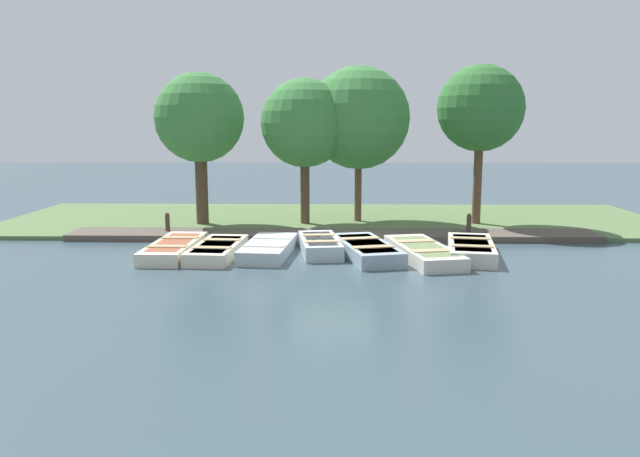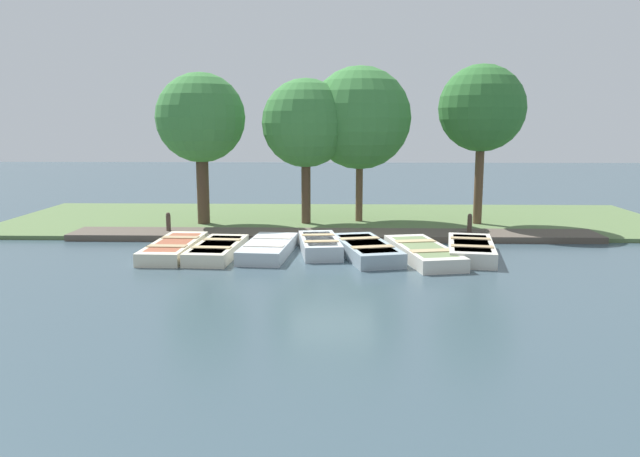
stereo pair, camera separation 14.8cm
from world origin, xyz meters
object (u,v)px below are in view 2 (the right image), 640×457
at_px(rowboat_3, 320,245).
at_px(park_tree_right, 482,109).
at_px(mooring_post_far, 470,226).
at_px(park_tree_far_left, 201,119).
at_px(rowboat_2, 268,248).
at_px(park_tree_center, 360,118).
at_px(rowboat_6, 471,250).
at_px(rowboat_0, 174,248).
at_px(rowboat_1, 217,250).
at_px(rowboat_4, 366,249).
at_px(mooring_post_near, 168,224).
at_px(park_tree_left, 306,124).
at_px(rowboat_5, 423,252).

distance_m(rowboat_3, park_tree_right, 8.13).
distance_m(mooring_post_far, park_tree_far_left, 9.79).
relative_size(rowboat_2, park_tree_center, 0.57).
distance_m(rowboat_6, park_tree_far_left, 10.34).
height_order(rowboat_0, rowboat_6, rowboat_6).
bearing_deg(rowboat_1, rowboat_2, 102.72).
bearing_deg(park_tree_right, rowboat_1, -58.30).
bearing_deg(rowboat_4, rowboat_0, -105.44).
xyz_separation_m(rowboat_6, mooring_post_near, (-2.88, -9.16, 0.19)).
relative_size(rowboat_2, park_tree_left, 0.62).
bearing_deg(rowboat_5, rowboat_2, -106.41).
distance_m(rowboat_0, park_tree_left, 6.86).
bearing_deg(park_tree_left, rowboat_0, -35.93).
distance_m(rowboat_3, rowboat_5, 2.93).
bearing_deg(rowboat_3, rowboat_4, 62.01).
bearing_deg(park_tree_center, rowboat_4, 0.03).
xyz_separation_m(rowboat_5, park_tree_far_left, (-5.06, -7.08, 3.60)).
xyz_separation_m(rowboat_4, park_tree_far_left, (-4.82, -5.53, 3.59)).
distance_m(rowboat_1, rowboat_4, 4.12).
xyz_separation_m(park_tree_center, park_tree_right, (0.46, 4.18, 0.31)).
xyz_separation_m(rowboat_4, park_tree_center, (-5.53, -0.00, 3.61)).
bearing_deg(rowboat_1, mooring_post_near, -139.81).
bearing_deg(park_tree_far_left, rowboat_2, 31.07).
xyz_separation_m(mooring_post_near, park_tree_center, (-2.65, 6.27, 3.42)).
distance_m(park_tree_far_left, park_tree_right, 9.71).
relative_size(rowboat_0, rowboat_4, 0.98).
xyz_separation_m(rowboat_0, mooring_post_near, (-2.71, -0.89, 0.22)).
height_order(rowboat_5, rowboat_6, rowboat_6).
distance_m(rowboat_4, park_tree_far_left, 8.17).
bearing_deg(park_tree_center, rowboat_1, -36.40).
bearing_deg(park_tree_center, rowboat_5, 15.01).
bearing_deg(rowboat_2, rowboat_4, 91.93).
distance_m(rowboat_6, park_tree_right, 6.53).
bearing_deg(rowboat_0, rowboat_1, 81.41).
bearing_deg(mooring_post_near, mooring_post_far, 90.00).
bearing_deg(rowboat_6, park_tree_left, -126.57).
bearing_deg(rowboat_5, mooring_post_far, 137.59).
bearing_deg(park_tree_center, park_tree_right, 83.67).
height_order(rowboat_6, park_tree_left, park_tree_left).
bearing_deg(rowboat_0, rowboat_3, 96.05).
xyz_separation_m(mooring_post_near, mooring_post_far, (0.00, 9.72, 0.00)).
bearing_deg(park_tree_far_left, mooring_post_near, -20.89).
distance_m(rowboat_4, rowboat_6, 2.89).
relative_size(rowboat_4, mooring_post_far, 4.41).
height_order(rowboat_3, park_tree_left, park_tree_left).
bearing_deg(park_tree_far_left, rowboat_6, 60.20).
bearing_deg(park_tree_right, mooring_post_near, -78.19).
relative_size(mooring_post_far, park_tree_left, 0.15).
bearing_deg(rowboat_4, rowboat_5, 67.40).
bearing_deg(rowboat_6, park_tree_far_left, -110.29).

